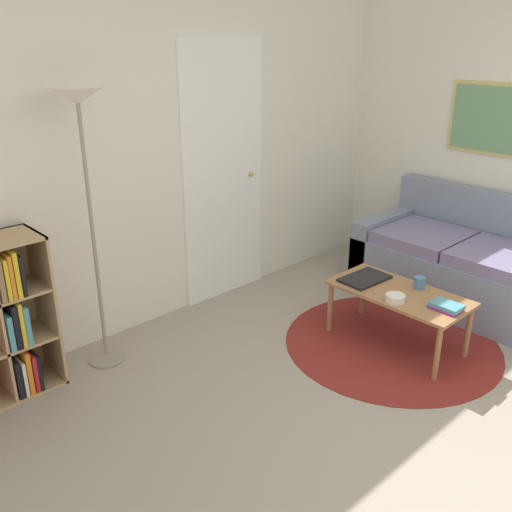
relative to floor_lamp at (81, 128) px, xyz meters
name	(u,v)px	position (x,y,z in m)	size (l,w,h in m)	color
ground_plane	(464,474)	(0.78, -2.23, -1.58)	(14.00, 14.00, 0.00)	gray
wall_back	(166,151)	(0.80, 0.30, -0.29)	(7.59, 0.11, 2.60)	silver
wall_right	(483,134)	(3.10, -0.98, -0.27)	(0.08, 5.50, 2.60)	silver
rug	(391,343)	(1.61, -1.22, -1.57)	(1.53, 1.53, 0.01)	maroon
floor_lamp	(81,128)	(0.00, 0.00, 0.00)	(0.33, 0.33, 1.82)	gray
couch	(466,265)	(2.68, -1.20, -1.28)	(0.88, 1.65, 0.87)	gray
coffee_table	(398,297)	(1.62, -1.23, -1.21)	(0.48, 0.96, 0.41)	#996B42
laptop	(365,279)	(1.61, -0.95, -1.15)	(0.37, 0.25, 0.02)	black
bowl	(395,298)	(1.47, -1.30, -1.14)	(0.13, 0.13, 0.05)	silver
book_stack_on_table	(446,307)	(1.61, -1.60, -1.14)	(0.14, 0.20, 0.04)	#7F287A
cup	(419,283)	(1.77, -1.30, -1.12)	(0.08, 0.08, 0.09)	teal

